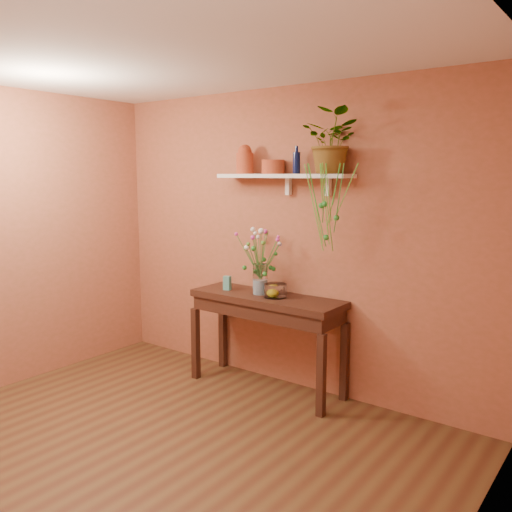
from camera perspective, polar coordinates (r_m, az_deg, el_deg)
The scene contains 13 objects.
room at distance 3.38m, azimuth -15.92°, elevation -1.50°, with size 4.04×4.04×2.70m.
sideboard at distance 4.77m, azimuth 1.12°, elevation -5.71°, with size 1.43×0.46×0.87m.
wall_shelf at distance 4.67m, azimuth 3.01°, elevation 8.51°, with size 1.30×0.24×0.19m.
terracotta_jug at distance 4.90m, azimuth -1.20°, elevation 10.25°, with size 0.20×0.20×0.26m.
terracotta_pot at distance 4.76m, azimuth 1.84°, elevation 9.52°, with size 0.20×0.20×0.12m, color #AA4F2D.
blue_bottle at distance 4.63m, azimuth 4.37°, elevation 9.96°, with size 0.08×0.08×0.24m.
spider_plant at distance 4.40m, azimuth 8.27°, elevation 12.06°, with size 0.46×0.40×0.51m, color #267626.
plant_fronds at distance 4.25m, azimuth 7.58°, elevation 5.08°, with size 0.48×0.34×0.71m.
glass_vase at distance 4.77m, azimuth 0.45°, elevation -2.72°, with size 0.13×0.13×0.27m.
bouquet at distance 4.75m, azimuth 0.45°, elevation 0.84°, with size 0.52×0.46×0.47m.
glass_bowl at distance 4.66m, azimuth 2.08°, elevation -3.78°, with size 0.20×0.20×0.12m.
lemon at distance 4.66m, azimuth 1.88°, elevation -3.94°, with size 0.08×0.08×0.08m, color yellow.
carton at distance 4.96m, azimuth -3.10°, elevation -2.91°, with size 0.06×0.05×0.13m, color teal.
Camera 1 is at (2.66, -2.01, 1.93)m, focal length 37.33 mm.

